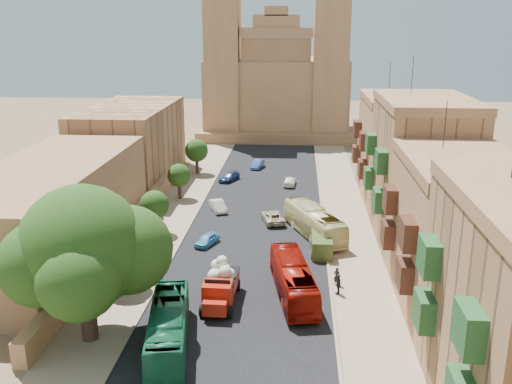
# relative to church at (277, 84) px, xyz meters

# --- Properties ---
(ground) EXTENTS (260.00, 260.00, 0.00)m
(ground) POSITION_rel_church_xyz_m (0.00, -78.61, -9.52)
(ground) COLOR brown
(road_surface) EXTENTS (14.00, 140.00, 0.01)m
(road_surface) POSITION_rel_church_xyz_m (0.00, -48.61, -9.51)
(road_surface) COLOR black
(road_surface) RESTS_ON ground
(sidewalk_east) EXTENTS (5.00, 140.00, 0.01)m
(sidewalk_east) POSITION_rel_church_xyz_m (9.50, -48.61, -9.51)
(sidewalk_east) COLOR #8D745C
(sidewalk_east) RESTS_ON ground
(sidewalk_west) EXTENTS (5.00, 140.00, 0.01)m
(sidewalk_west) POSITION_rel_church_xyz_m (-9.50, -48.61, -9.51)
(sidewalk_west) COLOR #8D745C
(sidewalk_west) RESTS_ON ground
(kerb_east) EXTENTS (0.25, 140.00, 0.12)m
(kerb_east) POSITION_rel_church_xyz_m (7.00, -48.61, -9.46)
(kerb_east) COLOR #8D745C
(kerb_east) RESTS_ON ground
(kerb_west) EXTENTS (0.25, 140.00, 0.12)m
(kerb_west) POSITION_rel_church_xyz_m (-7.00, -48.61, -9.46)
(kerb_west) COLOR #8D745C
(kerb_west) RESTS_ON ground
(townhouse_b) EXTENTS (9.00, 14.00, 14.90)m
(townhouse_b) POSITION_rel_church_xyz_m (15.95, -67.61, -3.86)
(townhouse_b) COLOR #976A44
(townhouse_b) RESTS_ON ground
(townhouse_c) EXTENTS (9.00, 14.00, 17.40)m
(townhouse_c) POSITION_rel_church_xyz_m (15.95, -53.61, -2.61)
(townhouse_c) COLOR #A07149
(townhouse_c) RESTS_ON ground
(townhouse_d) EXTENTS (9.00, 14.00, 15.90)m
(townhouse_d) POSITION_rel_church_xyz_m (15.95, -39.61, -3.36)
(townhouse_d) COLOR #976A44
(townhouse_d) RESTS_ON ground
(west_wall) EXTENTS (1.00, 40.00, 1.80)m
(west_wall) POSITION_rel_church_xyz_m (-12.50, -58.61, -8.62)
(west_wall) COLOR #976A44
(west_wall) RESTS_ON ground
(west_building_low) EXTENTS (10.00, 28.00, 8.40)m
(west_building_low) POSITION_rel_church_xyz_m (-18.00, -60.61, -5.32)
(west_building_low) COLOR brown
(west_building_low) RESTS_ON ground
(west_building_mid) EXTENTS (10.00, 22.00, 10.00)m
(west_building_mid) POSITION_rel_church_xyz_m (-18.00, -34.61, -4.52)
(west_building_mid) COLOR #A07149
(west_building_mid) RESTS_ON ground
(church) EXTENTS (28.00, 22.50, 36.30)m
(church) POSITION_rel_church_xyz_m (0.00, 0.00, 0.00)
(church) COLOR #976A44
(church) RESTS_ON ground
(ficus_tree) EXTENTS (10.68, 9.83, 10.68)m
(ficus_tree) POSITION_rel_church_xyz_m (-9.41, -74.61, -3.20)
(ficus_tree) COLOR #37251B
(ficus_tree) RESTS_ON ground
(street_tree_a) EXTENTS (3.61, 3.61, 5.55)m
(street_tree_a) POSITION_rel_church_xyz_m (-10.00, -66.61, -5.79)
(street_tree_a) COLOR #37251B
(street_tree_a) RESTS_ON ground
(street_tree_b) EXTENTS (2.92, 2.92, 4.49)m
(street_tree_b) POSITION_rel_church_xyz_m (-10.00, -54.61, -6.51)
(street_tree_b) COLOR #37251B
(street_tree_b) RESTS_ON ground
(street_tree_c) EXTENTS (2.81, 2.81, 4.31)m
(street_tree_c) POSITION_rel_church_xyz_m (-10.00, -42.61, -6.64)
(street_tree_c) COLOR #37251B
(street_tree_c) RESTS_ON ground
(street_tree_d) EXTENTS (3.23, 3.23, 4.96)m
(street_tree_d) POSITION_rel_church_xyz_m (-10.00, -30.61, -6.20)
(street_tree_d) COLOR #37251B
(street_tree_d) RESTS_ON ground
(red_truck) EXTENTS (2.46, 5.97, 3.45)m
(red_truck) POSITION_rel_church_xyz_m (-1.45, -68.87, -8.00)
(red_truck) COLOR #AC1E0D
(red_truck) RESTS_ON ground
(olive_pickup) EXTENTS (1.92, 4.20, 1.73)m
(olive_pickup) POSITION_rel_church_xyz_m (6.50, -58.61, -8.67)
(olive_pickup) COLOR #3E4E1D
(olive_pickup) RESTS_ON ground
(bus_green_north) EXTENTS (3.92, 10.27, 2.79)m
(bus_green_north) POSITION_rel_church_xyz_m (-4.00, -75.25, -8.12)
(bus_green_north) COLOR #196642
(bus_green_north) RESTS_ON ground
(bus_red_east) EXTENTS (4.09, 10.33, 2.81)m
(bus_red_east) POSITION_rel_church_xyz_m (4.00, -67.40, -8.11)
(bus_red_east) COLOR #890D05
(bus_red_east) RESTS_ON ground
(bus_cream_east) EXTENTS (6.30, 10.47, 2.88)m
(bus_cream_east) POSITION_rel_church_xyz_m (5.90, -54.09, -8.07)
(bus_cream_east) COLOR beige
(bus_cream_east) RESTS_ON ground
(car_blue_a) EXTENTS (2.38, 3.46, 1.09)m
(car_blue_a) POSITION_rel_church_xyz_m (-4.35, -57.31, -8.97)
(car_blue_a) COLOR #4195C7
(car_blue_a) RESTS_ON ground
(car_white_a) EXTENTS (2.61, 3.92, 1.22)m
(car_white_a) POSITION_rel_church_xyz_m (-4.74, -46.96, -8.90)
(car_white_a) COLOR beige
(car_white_a) RESTS_ON ground
(car_cream) EXTENTS (3.02, 4.74, 1.22)m
(car_cream) POSITION_rel_church_xyz_m (1.62, -50.35, -8.91)
(car_cream) COLOR #BAAB91
(car_cream) RESTS_ON ground
(car_dkblue) EXTENTS (2.96, 4.12, 1.11)m
(car_dkblue) POSITION_rel_church_xyz_m (-5.00, -34.16, -8.96)
(car_dkblue) COLOR navy
(car_dkblue) RESTS_ON ground
(car_white_b) EXTENTS (1.71, 3.66, 1.21)m
(car_white_b) POSITION_rel_church_xyz_m (3.15, -35.82, -8.91)
(car_white_b) COLOR white
(car_white_b) RESTS_ON ground
(car_blue_b) EXTENTS (1.90, 3.79, 1.19)m
(car_blue_b) POSITION_rel_church_xyz_m (-1.74, -26.77, -8.92)
(car_blue_b) COLOR #3A549F
(car_blue_b) RESTS_ON ground
(pedestrian_a) EXTENTS (0.66, 0.55, 1.55)m
(pedestrian_a) POSITION_rel_church_xyz_m (7.50, -65.16, -8.74)
(pedestrian_a) COLOR #252028
(pedestrian_a) RESTS_ON ground
(pedestrian_c) EXTENTS (0.62, 1.04, 1.66)m
(pedestrian_c) POSITION_rel_church_xyz_m (7.50, -66.81, -8.68)
(pedestrian_c) COLOR #2A292E
(pedestrian_c) RESTS_ON ground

